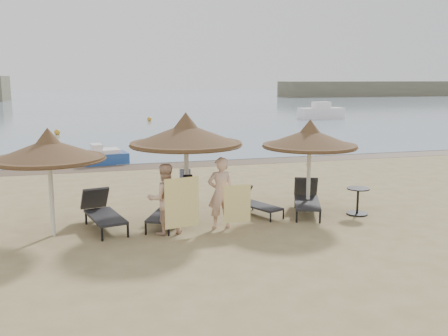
# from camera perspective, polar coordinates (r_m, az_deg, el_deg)

# --- Properties ---
(ground) EXTENTS (160.00, 160.00, 0.00)m
(ground) POSITION_cam_1_polar(r_m,az_deg,el_deg) (12.30, -2.38, -7.12)
(ground) COLOR tan
(ground) RESTS_ON ground
(sea) EXTENTS (200.00, 140.00, 0.03)m
(sea) POSITION_cam_1_polar(r_m,az_deg,el_deg) (91.55, -13.95, 7.66)
(sea) COLOR slate
(sea) RESTS_ON ground
(wet_sand_strip) EXTENTS (200.00, 1.60, 0.01)m
(wet_sand_strip) POSITION_cam_1_polar(r_m,az_deg,el_deg) (21.32, -8.13, 0.24)
(wet_sand_strip) COLOR brown
(wet_sand_strip) RESTS_ON ground
(palapa_left) EXTENTS (2.58, 2.58, 2.56)m
(palapa_left) POSITION_cam_1_polar(r_m,az_deg,el_deg) (12.15, -19.41, 1.93)
(palapa_left) COLOR silver
(palapa_left) RESTS_ON ground
(palapa_center) EXTENTS (2.86, 2.86, 2.83)m
(palapa_center) POSITION_cam_1_polar(r_m,az_deg,el_deg) (12.58, -4.37, 3.76)
(palapa_center) COLOR silver
(palapa_center) RESTS_ON ground
(palapa_right) EXTENTS (2.60, 2.60, 2.58)m
(palapa_right) POSITION_cam_1_polar(r_m,az_deg,el_deg) (13.76, 9.77, 3.34)
(palapa_right) COLOR silver
(palapa_right) RESTS_ON ground
(lounger_far_left) EXTENTS (1.11, 2.12, 0.90)m
(lounger_far_left) POSITION_cam_1_polar(r_m,az_deg,el_deg) (12.80, -13.77, -4.83)
(lounger_far_left) COLOR black
(lounger_far_left) RESTS_ON ground
(lounger_near_left) EXTENTS (1.32, 1.94, 0.83)m
(lounger_near_left) POSITION_cam_1_polar(r_m,az_deg,el_deg) (12.84, -6.41, -4.70)
(lounger_near_left) COLOR black
(lounger_near_left) RESTS_ON ground
(lounger_near_right) EXTENTS (1.12, 1.66, 0.71)m
(lounger_near_right) POSITION_cam_1_polar(r_m,az_deg,el_deg) (13.67, 3.54, -3.97)
(lounger_near_right) COLOR black
(lounger_near_right) RESTS_ON ground
(lounger_far_right) EXTENTS (1.34, 2.07, 0.88)m
(lounger_far_right) POSITION_cam_1_polar(r_m,az_deg,el_deg) (14.01, 9.43, -3.41)
(lounger_far_right) COLOR black
(lounger_far_right) RESTS_ON ground
(side_table) EXTENTS (0.61, 0.61, 0.74)m
(side_table) POSITION_cam_1_polar(r_m,az_deg,el_deg) (14.08, 15.02, -3.77)
(side_table) COLOR black
(side_table) RESTS_ON ground
(person_left) EXTENTS (0.96, 0.68, 1.97)m
(person_left) POSITION_cam_1_polar(r_m,az_deg,el_deg) (11.87, -6.82, -2.89)
(person_left) COLOR beige
(person_left) RESTS_ON ground
(person_right) EXTENTS (0.99, 0.68, 2.07)m
(person_right) POSITION_cam_1_polar(r_m,az_deg,el_deg) (12.22, -0.37, -2.21)
(person_right) COLOR beige
(person_right) RESTS_ON ground
(towel_left) EXTENTS (0.84, 0.18, 1.19)m
(towel_left) POSITION_cam_1_polar(r_m,az_deg,el_deg) (11.63, -4.84, -3.97)
(towel_left) COLOR yellow
(towel_left) RESTS_ON ground
(towel_right) EXTENTS (0.67, 0.03, 0.94)m
(towel_right) POSITION_cam_1_polar(r_m,az_deg,el_deg) (12.17, 1.54, -4.13)
(towel_right) COLOR yellow
(towel_right) RESTS_ON ground
(bag_patterned) EXTENTS (0.30, 0.16, 0.36)m
(bag_patterned) POSITION_cam_1_polar(r_m,az_deg,el_deg) (12.92, -4.46, -0.90)
(bag_patterned) COLOR silver
(bag_patterned) RESTS_ON ground
(bag_dark) EXTENTS (0.23, 0.09, 0.33)m
(bag_dark) POSITION_cam_1_polar(r_m,az_deg,el_deg) (12.61, -4.16, -1.51)
(bag_dark) COLOR black
(bag_dark) RESTS_ON ground
(pedal_boat) EXTENTS (2.05, 1.40, 0.88)m
(pedal_boat) POSITION_cam_1_polar(r_m,az_deg,el_deg) (22.20, -13.53, 1.30)
(pedal_boat) COLOR #224998
(pedal_boat) RESTS_ON ground
(buoy_left) EXTENTS (0.39, 0.39, 0.39)m
(buoy_left) POSITION_cam_1_polar(r_m,az_deg,el_deg) (34.26, -18.53, 3.90)
(buoy_left) COLOR orange
(buoy_left) RESTS_ON ground
(buoy_mid) EXTENTS (0.38, 0.38, 0.38)m
(buoy_mid) POSITION_cam_1_polar(r_m,az_deg,el_deg) (43.52, -8.53, 5.55)
(buoy_mid) COLOR orange
(buoy_mid) RESTS_ON ground
(buoy_right) EXTENTS (0.37, 0.37, 0.37)m
(buoy_right) POSITION_cam_1_polar(r_m,az_deg,el_deg) (37.63, 9.76, 4.79)
(buoy_right) COLOR orange
(buoy_right) RESTS_ON ground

